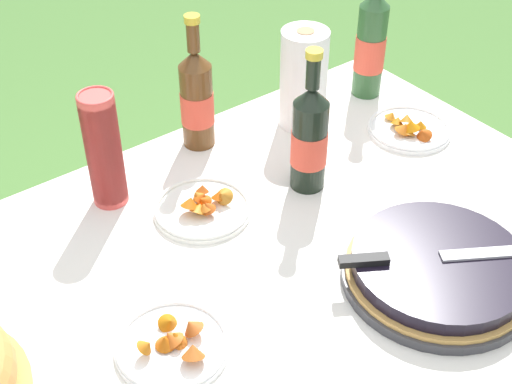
{
  "coord_description": "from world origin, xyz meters",
  "views": [
    {
      "loc": [
        -0.49,
        -0.76,
        1.65
      ],
      "look_at": [
        0.18,
        0.12,
        0.77
      ],
      "focal_mm": 50.0,
      "sensor_mm": 36.0,
      "label": 1
    }
  ],
  "objects_px": {
    "berry_tart": "(438,270)",
    "juice_bottle_red": "(309,138)",
    "snack_plate_near": "(203,207)",
    "snack_plate_right": "(173,343)",
    "snack_plate_far": "(409,128)",
    "cup_stack": "(104,150)",
    "cider_bottle_amber": "(197,99)",
    "serving_knife": "(425,257)",
    "paper_towel_roll": "(303,79)",
    "cider_bottle_green": "(371,44)"
  },
  "relations": [
    {
      "from": "berry_tart",
      "to": "juice_bottle_red",
      "type": "relative_size",
      "value": 1.09
    },
    {
      "from": "snack_plate_near",
      "to": "snack_plate_right",
      "type": "bearing_deg",
      "value": -131.94
    },
    {
      "from": "snack_plate_far",
      "to": "paper_towel_roll",
      "type": "height_order",
      "value": "paper_towel_roll"
    },
    {
      "from": "serving_knife",
      "to": "snack_plate_right",
      "type": "xyz_separation_m",
      "value": [
        -0.44,
        0.14,
        -0.05
      ]
    },
    {
      "from": "serving_knife",
      "to": "juice_bottle_red",
      "type": "xyz_separation_m",
      "value": [
        0.02,
        0.35,
        0.06
      ]
    },
    {
      "from": "cider_bottle_green",
      "to": "snack_plate_far",
      "type": "height_order",
      "value": "cider_bottle_green"
    },
    {
      "from": "berry_tart",
      "to": "cup_stack",
      "type": "distance_m",
      "value": 0.68
    },
    {
      "from": "serving_knife",
      "to": "cup_stack",
      "type": "xyz_separation_m",
      "value": [
        -0.34,
        0.55,
        0.06
      ]
    },
    {
      "from": "cup_stack",
      "to": "serving_knife",
      "type": "bearing_deg",
      "value": -58.76
    },
    {
      "from": "snack_plate_right",
      "to": "serving_knife",
      "type": "bearing_deg",
      "value": -17.82
    },
    {
      "from": "snack_plate_near",
      "to": "snack_plate_far",
      "type": "distance_m",
      "value": 0.55
    },
    {
      "from": "cup_stack",
      "to": "snack_plate_far",
      "type": "relative_size",
      "value": 1.3
    },
    {
      "from": "berry_tart",
      "to": "snack_plate_right",
      "type": "bearing_deg",
      "value": 161.38
    },
    {
      "from": "cider_bottle_amber",
      "to": "snack_plate_right",
      "type": "bearing_deg",
      "value": -127.74
    },
    {
      "from": "cider_bottle_green",
      "to": "cider_bottle_amber",
      "type": "xyz_separation_m",
      "value": [
        -0.47,
        0.07,
        -0.02
      ]
    },
    {
      "from": "berry_tart",
      "to": "snack_plate_far",
      "type": "height_order",
      "value": "berry_tart"
    },
    {
      "from": "serving_knife",
      "to": "snack_plate_right",
      "type": "height_order",
      "value": "serving_knife"
    },
    {
      "from": "cup_stack",
      "to": "snack_plate_right",
      "type": "xyz_separation_m",
      "value": [
        -0.11,
        -0.41,
        -0.11
      ]
    },
    {
      "from": "serving_knife",
      "to": "snack_plate_right",
      "type": "bearing_deg",
      "value": -166.37
    },
    {
      "from": "juice_bottle_red",
      "to": "snack_plate_far",
      "type": "distance_m",
      "value": 0.34
    },
    {
      "from": "snack_plate_right",
      "to": "paper_towel_roll",
      "type": "xyz_separation_m",
      "value": [
        0.61,
        0.4,
        0.11
      ]
    },
    {
      "from": "berry_tart",
      "to": "juice_bottle_red",
      "type": "height_order",
      "value": "juice_bottle_red"
    },
    {
      "from": "serving_knife",
      "to": "cider_bottle_amber",
      "type": "distance_m",
      "value": 0.62
    },
    {
      "from": "snack_plate_near",
      "to": "juice_bottle_red",
      "type": "bearing_deg",
      "value": -14.01
    },
    {
      "from": "juice_bottle_red",
      "to": "snack_plate_right",
      "type": "height_order",
      "value": "juice_bottle_red"
    },
    {
      "from": "cider_bottle_green",
      "to": "serving_knife",
      "type": "bearing_deg",
      "value": -125.62
    },
    {
      "from": "cider_bottle_green",
      "to": "snack_plate_right",
      "type": "distance_m",
      "value": 0.93
    },
    {
      "from": "cider_bottle_green",
      "to": "cider_bottle_amber",
      "type": "relative_size",
      "value": 1.11
    },
    {
      "from": "snack_plate_near",
      "to": "snack_plate_right",
      "type": "relative_size",
      "value": 1.04
    },
    {
      "from": "juice_bottle_red",
      "to": "snack_plate_near",
      "type": "distance_m",
      "value": 0.26
    },
    {
      "from": "serving_knife",
      "to": "berry_tart",
      "type": "bearing_deg",
      "value": 0.0
    },
    {
      "from": "juice_bottle_red",
      "to": "paper_towel_roll",
      "type": "distance_m",
      "value": 0.24
    },
    {
      "from": "cup_stack",
      "to": "paper_towel_roll",
      "type": "xyz_separation_m",
      "value": [
        0.51,
        -0.02,
        -0.01
      ]
    },
    {
      "from": "cider_bottle_amber",
      "to": "paper_towel_roll",
      "type": "bearing_deg",
      "value": -17.79
    },
    {
      "from": "berry_tart",
      "to": "juice_bottle_red",
      "type": "distance_m",
      "value": 0.37
    },
    {
      "from": "juice_bottle_red",
      "to": "snack_plate_far",
      "type": "xyz_separation_m",
      "value": [
        0.32,
        0.01,
        -0.11
      ]
    },
    {
      "from": "berry_tart",
      "to": "serving_knife",
      "type": "relative_size",
      "value": 1.04
    },
    {
      "from": "snack_plate_near",
      "to": "paper_towel_roll",
      "type": "xyz_separation_m",
      "value": [
        0.38,
        0.14,
        0.11
      ]
    },
    {
      "from": "cup_stack",
      "to": "cider_bottle_amber",
      "type": "relative_size",
      "value": 0.8
    },
    {
      "from": "snack_plate_near",
      "to": "snack_plate_far",
      "type": "xyz_separation_m",
      "value": [
        0.55,
        -0.05,
        -0.0
      ]
    },
    {
      "from": "cider_bottle_amber",
      "to": "snack_plate_far",
      "type": "relative_size",
      "value": 1.61
    },
    {
      "from": "serving_knife",
      "to": "snack_plate_right",
      "type": "distance_m",
      "value": 0.47
    },
    {
      "from": "cup_stack",
      "to": "snack_plate_near",
      "type": "height_order",
      "value": "cup_stack"
    },
    {
      "from": "berry_tart",
      "to": "cider_bottle_amber",
      "type": "bearing_deg",
      "value": 98.85
    },
    {
      "from": "snack_plate_near",
      "to": "snack_plate_far",
      "type": "bearing_deg",
      "value": -5.37
    },
    {
      "from": "snack_plate_near",
      "to": "paper_towel_roll",
      "type": "distance_m",
      "value": 0.41
    },
    {
      "from": "cider_bottle_green",
      "to": "snack_plate_near",
      "type": "height_order",
      "value": "cider_bottle_green"
    },
    {
      "from": "berry_tart",
      "to": "serving_knife",
      "type": "distance_m",
      "value": 0.05
    },
    {
      "from": "juice_bottle_red",
      "to": "paper_towel_roll",
      "type": "height_order",
      "value": "juice_bottle_red"
    },
    {
      "from": "berry_tart",
      "to": "serving_knife",
      "type": "bearing_deg",
      "value": 148.55
    }
  ]
}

